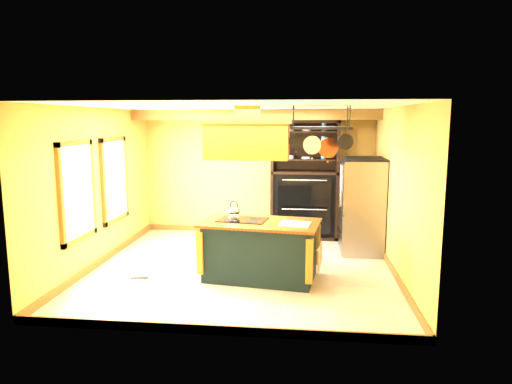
% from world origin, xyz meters
% --- Properties ---
extents(floor, '(5.00, 5.00, 0.00)m').
position_xyz_m(floor, '(0.00, 0.00, 0.00)').
color(floor, beige).
rests_on(floor, ground).
extents(ceiling, '(5.00, 5.00, 0.00)m').
position_xyz_m(ceiling, '(0.00, 0.00, 2.70)').
color(ceiling, white).
rests_on(ceiling, wall_back).
extents(wall_back, '(5.00, 0.02, 2.70)m').
position_xyz_m(wall_back, '(0.00, 2.50, 1.35)').
color(wall_back, gold).
rests_on(wall_back, floor).
extents(wall_front, '(5.00, 0.02, 2.70)m').
position_xyz_m(wall_front, '(0.00, -2.50, 1.35)').
color(wall_front, gold).
rests_on(wall_front, floor).
extents(wall_left, '(0.02, 5.00, 2.70)m').
position_xyz_m(wall_left, '(-2.50, 0.00, 1.35)').
color(wall_left, gold).
rests_on(wall_left, floor).
extents(wall_right, '(0.02, 5.00, 2.70)m').
position_xyz_m(wall_right, '(2.50, 0.00, 1.35)').
color(wall_right, gold).
rests_on(wall_right, floor).
extents(ceiling_beam, '(5.00, 0.15, 0.20)m').
position_xyz_m(ceiling_beam, '(0.00, 1.70, 2.59)').
color(ceiling_beam, olive).
rests_on(ceiling_beam, ceiling).
extents(window_near, '(0.06, 1.06, 1.56)m').
position_xyz_m(window_near, '(-2.47, -0.80, 1.40)').
color(window_near, olive).
rests_on(window_near, wall_left).
extents(window_far, '(0.06, 1.06, 1.56)m').
position_xyz_m(window_far, '(-2.47, 0.60, 1.40)').
color(window_far, olive).
rests_on(window_far, wall_left).
extents(kitchen_island, '(1.94, 1.25, 1.11)m').
position_xyz_m(kitchen_island, '(0.35, -0.49, 0.47)').
color(kitchen_island, black).
rests_on(kitchen_island, floor).
extents(range_hood, '(1.33, 0.75, 0.80)m').
position_xyz_m(range_hood, '(0.15, -0.50, 2.23)').
color(range_hood, '#B7922D').
rests_on(range_hood, ceiling).
extents(pot_rack, '(0.96, 0.45, 0.78)m').
position_xyz_m(pot_rack, '(1.25, -0.49, 2.28)').
color(pot_rack, black).
rests_on(pot_rack, ceiling).
extents(refrigerator, '(0.76, 0.90, 1.76)m').
position_xyz_m(refrigerator, '(2.10, 1.16, 0.86)').
color(refrigerator, gray).
rests_on(refrigerator, floor).
extents(hutch, '(1.41, 0.64, 2.49)m').
position_xyz_m(hutch, '(1.02, 2.23, 0.95)').
color(hutch, black).
rests_on(hutch, floor).
extents(floor_register, '(0.28, 0.12, 0.01)m').
position_xyz_m(floor_register, '(-1.56, -0.70, 0.01)').
color(floor_register, black).
rests_on(floor_register, floor).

